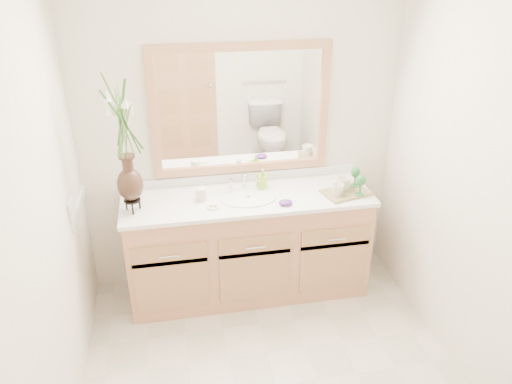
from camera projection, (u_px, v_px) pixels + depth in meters
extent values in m
cube|color=white|center=(241.00, 136.00, 3.75)|extent=(2.40, 0.02, 2.40)
cube|color=white|center=(39.00, 244.00, 2.40)|extent=(0.02, 2.60, 2.40)
cube|color=white|center=(488.00, 201.00, 2.81)|extent=(0.02, 2.60, 2.40)
cube|color=tan|center=(248.00, 246.00, 3.86)|extent=(1.80, 0.55, 0.80)
cube|color=white|center=(248.00, 198.00, 3.67)|extent=(1.84, 0.57, 0.03)
ellipsoid|color=white|center=(248.00, 204.00, 3.67)|extent=(0.38, 0.30, 0.12)
cylinder|color=silver|center=(244.00, 181.00, 3.78)|extent=(0.02, 0.02, 0.11)
cylinder|color=silver|center=(231.00, 184.00, 3.77)|extent=(0.02, 0.02, 0.08)
cylinder|color=silver|center=(257.00, 181.00, 3.80)|extent=(0.02, 0.02, 0.08)
cube|color=white|center=(241.00, 110.00, 3.64)|extent=(1.20, 0.01, 0.85)
cube|color=tan|center=(240.00, 47.00, 3.43)|extent=(1.32, 0.04, 0.06)
cube|color=tan|center=(242.00, 168.00, 3.84)|extent=(1.32, 0.04, 0.06)
cube|color=tan|center=(153.00, 116.00, 3.53)|extent=(0.06, 0.04, 0.85)
cube|color=tan|center=(324.00, 106.00, 3.74)|extent=(0.06, 0.04, 0.85)
cube|color=white|center=(71.00, 209.00, 3.18)|extent=(0.02, 0.12, 0.12)
cylinder|color=black|center=(132.00, 200.00, 3.43)|extent=(0.11, 0.11, 0.01)
ellipsoid|color=black|center=(130.00, 184.00, 3.38)|extent=(0.18, 0.18, 0.23)
cylinder|color=black|center=(128.00, 165.00, 3.31)|extent=(0.07, 0.07, 0.10)
cylinder|color=#4C7A33|center=(123.00, 126.00, 3.19)|extent=(0.06, 0.06, 0.42)
cylinder|color=silver|center=(201.00, 194.00, 3.59)|extent=(0.08, 0.08, 0.10)
cylinder|color=silver|center=(213.00, 207.00, 3.51)|extent=(0.10, 0.10, 0.01)
cube|color=beige|center=(213.00, 205.00, 3.50)|extent=(0.06, 0.04, 0.02)
imported|color=#8ECA2F|center=(263.00, 180.00, 3.76)|extent=(0.07, 0.08, 0.14)
ellipsoid|color=#502570|center=(286.00, 202.00, 3.54)|extent=(0.10, 0.09, 0.04)
cube|color=brown|center=(346.00, 193.00, 3.70)|extent=(0.38, 0.30, 0.02)
imported|color=silver|center=(338.00, 189.00, 3.63)|extent=(0.11, 0.11, 0.09)
imported|color=silver|center=(343.00, 183.00, 3.70)|extent=(0.14, 0.13, 0.11)
cylinder|color=#236B30|center=(360.00, 194.00, 3.65)|extent=(0.07, 0.07, 0.01)
cylinder|color=#236B30|center=(360.00, 188.00, 3.63)|extent=(0.01, 0.01, 0.10)
ellipsoid|color=#236B30|center=(361.00, 180.00, 3.60)|extent=(0.07, 0.07, 0.08)
cylinder|color=#236B30|center=(354.00, 186.00, 3.78)|extent=(0.06, 0.06, 0.01)
cylinder|color=#236B30|center=(355.00, 180.00, 3.76)|extent=(0.01, 0.01, 0.10)
ellipsoid|color=#236B30|center=(356.00, 172.00, 3.73)|extent=(0.07, 0.07, 0.08)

